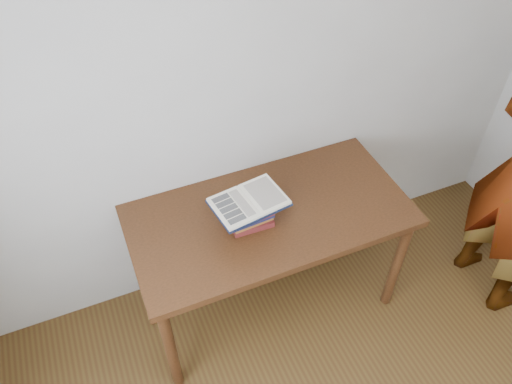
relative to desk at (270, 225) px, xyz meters
name	(u,v)px	position (x,y,z in m)	size (l,w,h in m)	color
desk	(270,225)	(0.00, 0.00, 0.00)	(1.47, 0.74, 0.79)	#4D2813
book_stack	(249,213)	(-0.13, -0.02, 0.17)	(0.24, 0.18, 0.15)	maroon
open_book	(249,202)	(-0.13, -0.03, 0.26)	(0.39, 0.30, 0.03)	black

